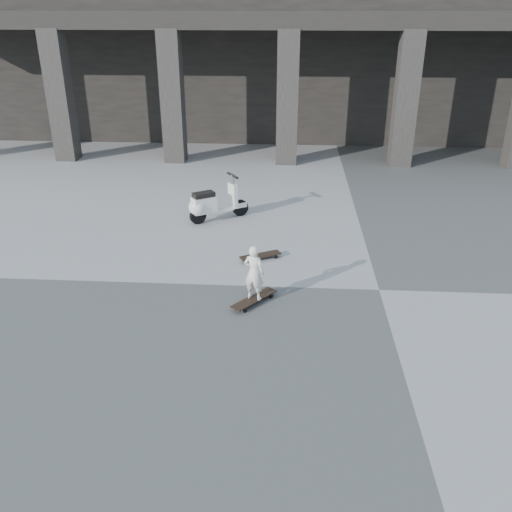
# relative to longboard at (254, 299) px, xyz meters

# --- Properties ---
(ground) EXTENTS (90.00, 90.00, 0.00)m
(ground) POSITION_rel_longboard_xyz_m (2.19, 0.61, -0.07)
(ground) COLOR #494947
(ground) RESTS_ON ground
(colonnade) EXTENTS (28.00, 8.82, 6.00)m
(colonnade) POSITION_rel_longboard_xyz_m (2.19, 14.38, 2.96)
(colonnade) COLOR black
(colonnade) RESTS_ON ground
(longboard) EXTENTS (0.76, 0.88, 0.09)m
(longboard) POSITION_rel_longboard_xyz_m (0.00, 0.00, 0.00)
(longboard) COLOR black
(longboard) RESTS_ON ground
(skateboard_spare) EXTENTS (0.84, 0.58, 0.10)m
(skateboard_spare) POSITION_rel_longboard_xyz_m (0.01, 1.75, 0.00)
(skateboard_spare) COLOR black
(skateboard_spare) RESTS_ON ground
(child) EXTENTS (0.41, 0.33, 0.97)m
(child) POSITION_rel_longboard_xyz_m (-0.00, -0.00, 0.50)
(child) COLOR silver
(child) RESTS_ON longboard
(scooter) EXTENTS (1.32, 0.96, 1.05)m
(scooter) POSITION_rel_longboard_xyz_m (-1.30, 3.76, 0.34)
(scooter) COLOR black
(scooter) RESTS_ON ground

